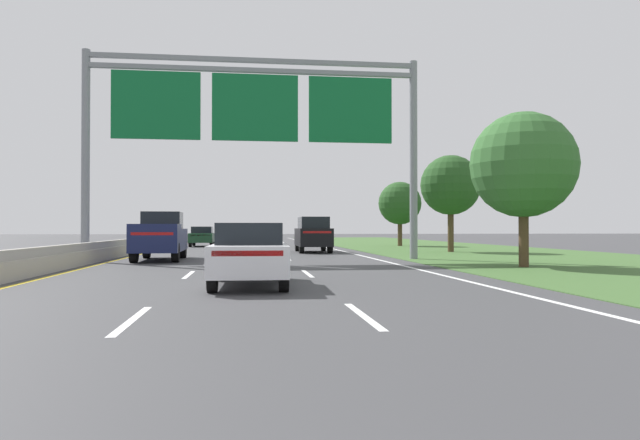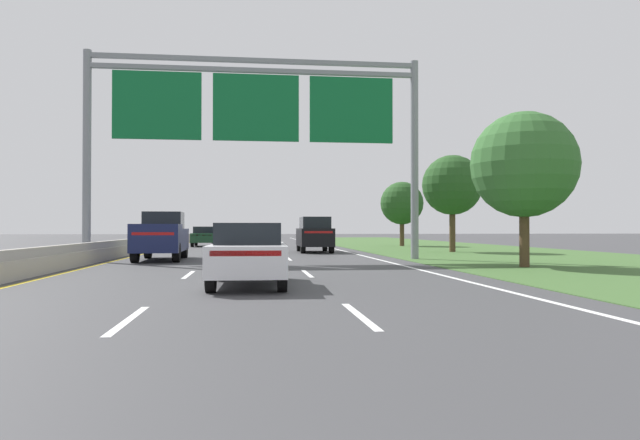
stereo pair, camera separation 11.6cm
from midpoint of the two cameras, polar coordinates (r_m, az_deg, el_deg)
ground_plane at (r=34.04m, az=-6.79°, el=-3.23°), size 220.00×220.00×0.00m
lane_striping at (r=33.58m, az=-6.79°, el=-3.25°), size 11.96×106.00×0.01m
grass_verge_right at (r=36.79m, az=15.53°, el=-3.01°), size 14.00×110.00×0.02m
median_barrier_concrete at (r=34.66m, az=-17.77°, el=-2.57°), size 0.60×110.00×0.85m
overhead_sign_gantry at (r=26.88m, az=-6.12°, el=10.11°), size 15.06×0.42×9.25m
pickup_truck_navy at (r=27.40m, az=-15.07°, el=-1.55°), size 2.13×5.45×2.20m
car_darkgreen_left_lane_sedan at (r=47.36m, az=-11.12°, el=-1.54°), size 1.84×4.41×1.57m
car_white_centre_lane_sedan at (r=14.79m, az=-6.74°, el=-3.23°), size 1.94×4.45×1.57m
car_black_right_lane_suv at (r=35.10m, az=-0.44°, el=-1.37°), size 1.95×4.72×2.11m
car_grey_centre_lane_sedan at (r=44.51m, az=-6.87°, el=-1.60°), size 1.94×4.45×1.57m
roadside_tree_near at (r=22.93m, az=19.40°, el=5.08°), size 3.90×3.90×5.74m
roadside_tree_mid at (r=36.15m, az=12.85°, el=3.32°), size 3.61×3.61×5.85m
roadside_tree_far at (r=47.43m, az=8.06°, el=1.62°), size 3.44×3.44×5.18m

